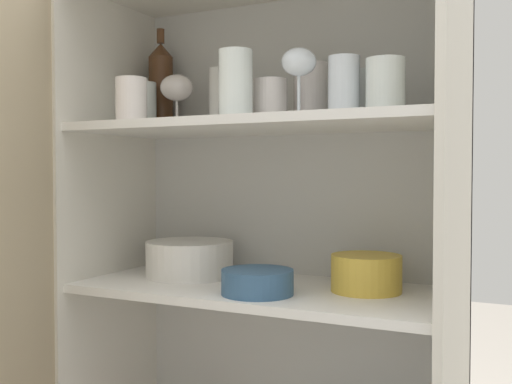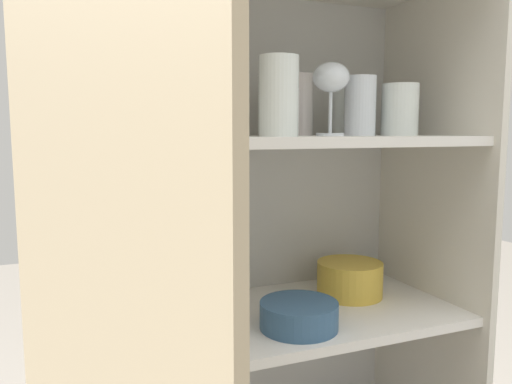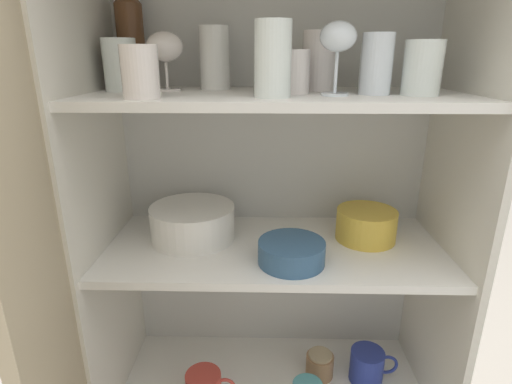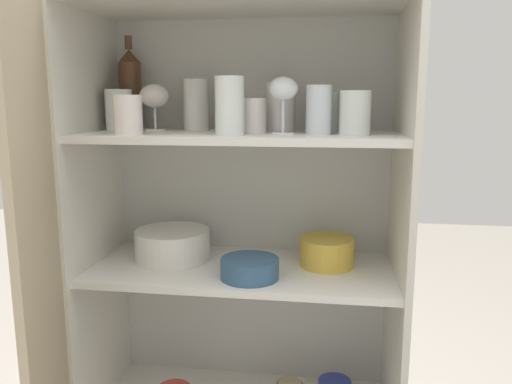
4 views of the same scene
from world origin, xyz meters
name	(u,v)px [view 2 (image 2 of 4)]	position (x,y,z in m)	size (l,w,h in m)	color
cupboard_back_panel	(233,301)	(0.00, 0.38, 0.74)	(0.89, 0.02, 1.48)	silver
cupboard_side_left	(44,365)	(-0.44, 0.19, 0.74)	(0.02, 0.41, 1.48)	silver
cupboard_side_right	(425,303)	(0.44, 0.19, 0.74)	(0.02, 0.41, 1.48)	silver
shelf_board_middle	(263,320)	(0.00, 0.19, 0.76)	(0.85, 0.37, 0.02)	white
shelf_board_upper	(264,141)	(0.00, 0.19, 1.14)	(0.85, 0.37, 0.02)	white
tumbler_glass_0	(279,96)	(-0.01, 0.09, 1.23)	(0.07, 0.07, 0.15)	white
tumbler_glass_1	(400,110)	(0.30, 0.14, 1.21)	(0.08, 0.08, 0.11)	white
tumbler_glass_2	(140,106)	(-0.27, 0.06, 1.20)	(0.07, 0.07, 0.10)	silver
tumbler_glass_3	(180,100)	(-0.15, 0.28, 1.23)	(0.07, 0.07, 0.15)	white
tumbler_glass_4	(294,105)	(0.10, 0.25, 1.22)	(0.08, 0.08, 0.14)	silver
tumbler_glass_5	(281,113)	(0.03, 0.17, 1.20)	(0.08, 0.08, 0.09)	silver
tumbler_glass_6	(73,104)	(-0.36, 0.23, 1.21)	(0.08, 0.08, 0.12)	white
tumbler_glass_7	(360,106)	(0.21, 0.16, 1.22)	(0.07, 0.07, 0.13)	white
tumbler_glass_8	(347,112)	(0.23, 0.24, 1.21)	(0.07, 0.07, 0.11)	white
wine_glass_0	(331,81)	(0.12, 0.13, 1.26)	(0.07, 0.07, 0.15)	white
wine_glass_1	(130,86)	(-0.26, 0.23, 1.25)	(0.08, 0.08, 0.13)	silver
wine_bottle	(72,74)	(-0.36, 0.31, 1.27)	(0.07, 0.07, 0.28)	#4C2D19
plate_stack_white	(159,303)	(-0.22, 0.22, 0.82)	(0.22, 0.22, 0.09)	white
mixing_bowl_large	(350,278)	(0.24, 0.23, 0.82)	(0.16, 0.16, 0.08)	gold
serving_bowl_small	(299,314)	(0.04, 0.10, 0.80)	(0.16, 0.16, 0.05)	#33567A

